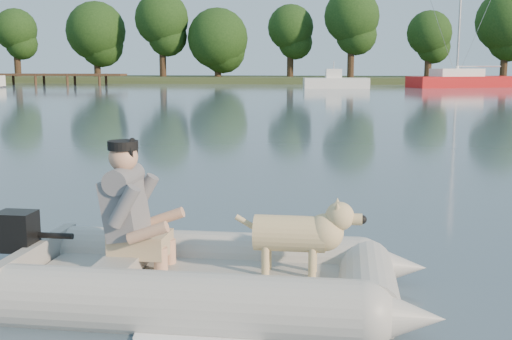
# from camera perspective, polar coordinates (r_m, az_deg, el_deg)

# --- Properties ---
(water) EXTENTS (160.00, 160.00, 0.00)m
(water) POSITION_cam_1_polar(r_m,az_deg,el_deg) (5.69, -5.94, -11.53)
(water) COLOR slate
(water) RESTS_ON ground
(shore_bank) EXTENTS (160.00, 12.00, 0.70)m
(shore_bank) POSITION_cam_1_polar(r_m,az_deg,el_deg) (67.22, 5.13, 7.96)
(shore_bank) COLOR #47512D
(shore_bank) RESTS_ON water
(dock) EXTENTS (18.00, 2.00, 1.04)m
(dock) POSITION_cam_1_polar(r_m,az_deg,el_deg) (63.32, -19.50, 7.61)
(dock) COLOR #4C331E
(dock) RESTS_ON water
(treeline) EXTENTS (84.66, 7.35, 9.27)m
(treeline) POSITION_cam_1_polar(r_m,az_deg,el_deg) (66.50, 10.26, 12.18)
(treeline) COLOR #332316
(treeline) RESTS_ON shore_bank
(dinghy) EXTENTS (4.79, 3.08, 1.46)m
(dinghy) POSITION_cam_1_polar(r_m,az_deg,el_deg) (5.52, -4.18, -5.27)
(dinghy) COLOR #A9A9A3
(dinghy) RESTS_ON water
(man) EXTENTS (0.79, 0.69, 1.14)m
(man) POSITION_cam_1_polar(r_m,az_deg,el_deg) (5.73, -11.37, -2.91)
(man) COLOR slate
(man) RESTS_ON dinghy
(dog) EXTENTS (1.00, 0.39, 0.66)m
(dog) POSITION_cam_1_polar(r_m,az_deg,el_deg) (5.50, 3.02, -6.21)
(dog) COLOR tan
(dog) RESTS_ON dinghy
(outboard_motor) EXTENTS (0.45, 0.32, 0.84)m
(outboard_motor) POSITION_cam_1_polar(r_m,az_deg,el_deg) (6.21, -20.39, -7.06)
(outboard_motor) COLOR black
(outboard_motor) RESTS_ON dinghy
(motorboat) EXTENTS (5.56, 2.64, 2.27)m
(motorboat) POSITION_cam_1_polar(r_m,az_deg,el_deg) (52.31, 7.13, 8.35)
(motorboat) COLOR white
(motorboat) RESTS_ON water
(sailboat) EXTENTS (9.53, 6.08, 12.62)m
(sailboat) POSITION_cam_1_polar(r_m,az_deg,el_deg) (56.65, 17.80, 7.57)
(sailboat) COLOR red
(sailboat) RESTS_ON water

